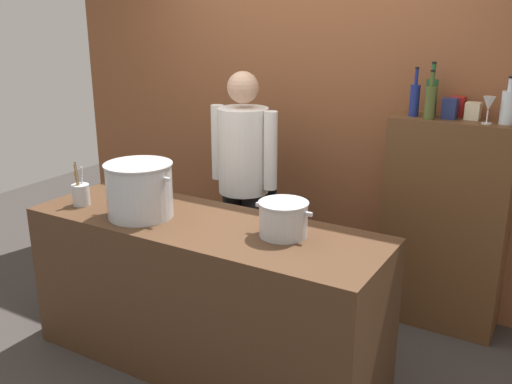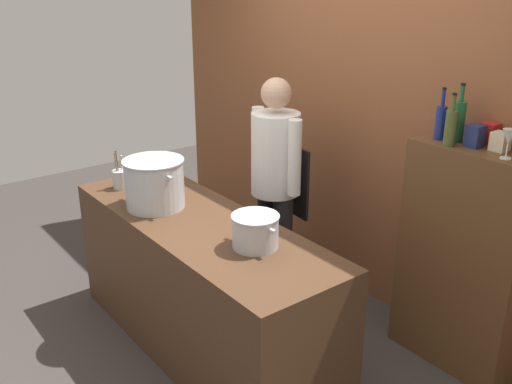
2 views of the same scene
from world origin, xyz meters
name	(u,v)px [view 1 (image 1 of 2)]	position (x,y,z in m)	size (l,w,h in m)	color
ground_plane	(207,361)	(0.00, 0.00, 0.00)	(8.00, 8.00, 0.00)	#383330
brick_back_panel	(313,87)	(0.00, 1.40, 1.50)	(4.40, 0.10, 3.00)	brown
prep_counter	(205,294)	(0.00, 0.00, 0.45)	(2.10, 0.70, 0.90)	#472D1C
bar_cabinet	(444,225)	(1.07, 1.19, 0.70)	(0.76, 0.32, 1.40)	brown
chef	(244,174)	(-0.20, 0.77, 0.96)	(0.53, 0.37, 1.66)	black
stockpot_large	(140,190)	(-0.37, -0.10, 1.06)	(0.45, 0.39, 0.31)	#B7BABF
stockpot_small	(283,219)	(0.48, 0.06, 0.99)	(0.33, 0.27, 0.19)	#B7BABF
utensil_crock	(81,194)	(-0.81, -0.13, 0.97)	(0.10, 0.10, 0.27)	#B7BABF
wine_bottle_clear	(508,106)	(1.36, 1.17, 1.50)	(0.08, 0.08, 0.28)	silver
wine_bottle_green	(431,96)	(0.91, 1.19, 1.52)	(0.07, 0.07, 0.34)	#1E592D
wine_bottle_cobalt	(415,99)	(0.82, 1.16, 1.51)	(0.06, 0.06, 0.30)	navy
wine_bottle_olive	(430,101)	(0.93, 1.09, 1.51)	(0.07, 0.07, 0.30)	#475123
wine_glass_tall	(489,105)	(1.26, 1.12, 1.51)	(0.07, 0.07, 0.16)	silver
spice_tin_navy	(450,108)	(1.03, 1.18, 1.46)	(0.08, 0.08, 0.13)	navy
spice_tin_cream	(473,111)	(1.16, 1.22, 1.45)	(0.09, 0.09, 0.10)	beige
spice_tin_red	(457,106)	(1.05, 1.30, 1.46)	(0.09, 0.09, 0.12)	red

